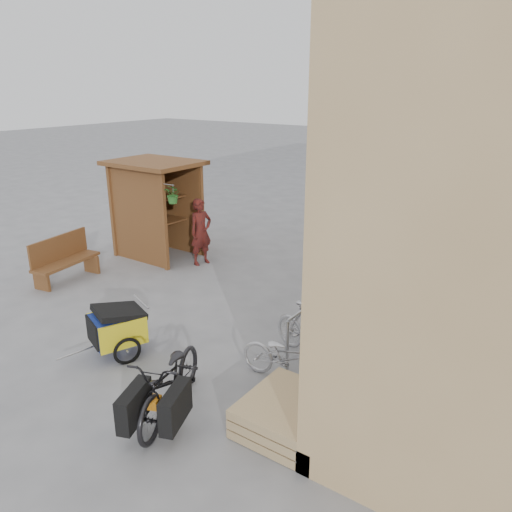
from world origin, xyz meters
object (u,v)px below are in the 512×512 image
Objects in this scene: pallet_stack at (286,414)px; child_trailer at (117,327)px; bike_3 at (361,297)px; bike_7 at (405,256)px; shopping_carts at (459,232)px; kiosk at (153,195)px; person_kiosk at (201,232)px; bike_5 at (381,278)px; bike_1 at (311,332)px; bike_4 at (380,282)px; bike_6 at (399,262)px; bike_0 at (288,357)px; cargo_bike at (170,383)px; bike_2 at (345,299)px; bench at (64,258)px.

child_trailer is (-3.23, 0.04, 0.26)m from pallet_stack.
bike_7 is at bearing 2.30° from bike_3.
shopping_carts is at bearing -4.18° from bike_3.
kiosk reaches higher than person_kiosk.
bike_5 is 1.34m from bike_7.
bike_1 is 0.93× the size of bike_4.
bike_6 is at bearing 178.24° from bike_7.
bike_0 is at bearing -178.63° from bike_3.
bike_7 is (-0.53, 5.84, 0.33)m from pallet_stack.
bike_2 is (0.69, 3.79, -0.02)m from cargo_bike.
kiosk reaches higher than bike_6.
bike_7 reaches higher than bike_1.
bike_0 is (-0.54, -7.38, -0.20)m from shopping_carts.
kiosk is at bearing -144.84° from shopping_carts.
bike_1 is (-0.06, 0.79, 0.05)m from bike_0.
pallet_stack is at bearing 3.74° from cargo_bike.
bike_5 is at bearing 3.54° from bike_3.
shopping_carts is at bearing 90.00° from pallet_stack.
child_trailer is 0.74× the size of cargo_bike.
person_kiosk reaches higher than bike_6.
pallet_stack is at bearing -154.93° from bike_0.
bike_2 reaches higher than bike_4.
person_kiosk reaches higher than bench.
bench is (-6.68, 1.48, 0.31)m from pallet_stack.
bike_4 is (0.01, 3.46, 0.02)m from bike_0.
cargo_bike is 1.30× the size of bike_3.
bike_5 reaches higher than bike_4.
kiosk reaches higher than bike_0.
bike_0 is at bearing -178.38° from bike_7.
person_kiosk reaches higher than bike_5.
kiosk is 6.17m from bike_1.
kiosk reaches higher than bike_5.
child_trailer is at bearing 179.20° from pallet_stack.
bike_0 is 3.46m from bike_4.
person_kiosk is 4.32m from bike_2.
person_kiosk is (1.77, 2.57, 0.29)m from bench.
bench is 6.08m from bike_1.
kiosk reaches higher than bike_4.
kiosk reaches higher than child_trailer.
bench is (-0.40, -2.39, -1.04)m from kiosk.
bench reaches higher than cargo_bike.
kiosk is 5.88m from bike_3.
kiosk is 1.65× the size of bike_3.
child_trailer is 5.11m from bike_4.
bench reaches higher than bike_6.
bike_4 is at bearing 11.20° from bike_1.
pallet_stack is at bearing -169.54° from bike_3.
bike_3 reaches higher than child_trailer.
bench is 7.36m from bike_6.
kiosk is 1.27× the size of cargo_bike.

